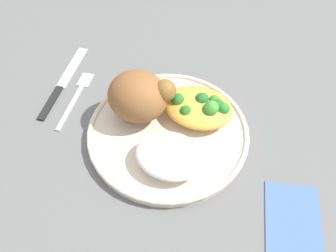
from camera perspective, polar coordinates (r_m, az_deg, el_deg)
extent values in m
plane|color=#5E5E5D|center=(0.63, 0.00, -1.52)|extent=(2.00, 2.00, 0.00)
cylinder|color=beige|center=(0.63, 0.00, -1.17)|extent=(0.26, 0.26, 0.01)
torus|color=beige|center=(0.62, 0.00, -0.82)|extent=(0.26, 0.26, 0.01)
ellipsoid|color=brown|center=(0.62, -4.50, 4.41)|extent=(0.10, 0.09, 0.08)
sphere|color=brown|center=(0.60, -0.45, 5.30)|extent=(0.04, 0.04, 0.04)
ellipsoid|color=white|center=(0.57, 0.26, -4.42)|extent=(0.10, 0.08, 0.03)
ellipsoid|color=gold|center=(0.63, 4.48, 2.79)|extent=(0.11, 0.09, 0.03)
sphere|color=#2F7024|center=(0.62, 6.15, 2.29)|extent=(0.02, 0.02, 0.02)
sphere|color=#2E8330|center=(0.62, 8.27, 2.59)|extent=(0.02, 0.02, 0.02)
sphere|color=#266E25|center=(0.63, 1.16, 3.97)|extent=(0.02, 0.02, 0.02)
sphere|color=#296B1F|center=(0.62, 2.63, 2.10)|extent=(0.02, 0.02, 0.02)
sphere|color=#3E7E29|center=(0.63, 6.88, 3.69)|extent=(0.02, 0.02, 0.02)
sphere|color=#29671F|center=(0.63, 7.38, 2.88)|extent=(0.02, 0.02, 0.02)
sphere|color=#459739|center=(0.62, 6.49, 2.71)|extent=(0.02, 0.02, 0.02)
sphere|color=#26672A|center=(0.63, 5.07, 3.92)|extent=(0.02, 0.02, 0.02)
cube|color=#B2B2B7|center=(0.69, -14.34, 2.73)|extent=(0.02, 0.11, 0.01)
cube|color=#B2B2B7|center=(0.73, -12.15, 6.72)|extent=(0.03, 0.04, 0.00)
cube|color=black|center=(0.71, -17.03, 3.41)|extent=(0.02, 0.08, 0.01)
cube|color=silver|center=(0.76, -13.97, 8.48)|extent=(0.03, 0.11, 0.00)
cube|color=#47669E|center=(0.58, 18.08, -13.43)|extent=(0.10, 0.14, 0.00)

